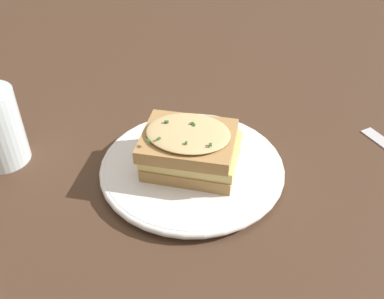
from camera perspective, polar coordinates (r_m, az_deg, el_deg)
name	(u,v)px	position (r m, az deg, el deg)	size (l,w,h in m)	color
ground_plane	(177,166)	(0.68, -1.92, -2.05)	(2.40, 2.40, 0.00)	#473021
dinner_plate	(192,168)	(0.66, 0.00, -2.36)	(0.27, 0.27, 0.02)	white
sandwich	(190,148)	(0.63, -0.21, 0.17)	(0.16, 0.17, 0.06)	#B2844C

